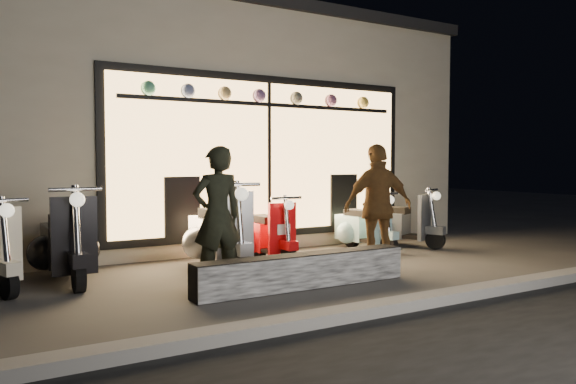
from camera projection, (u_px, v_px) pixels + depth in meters
name	position (u px, v px, depth m)	size (l,w,h in m)	color
ground	(287.00, 277.00, 7.19)	(40.00, 40.00, 0.00)	#383533
kerb	(391.00, 307.00, 5.47)	(40.00, 0.25, 0.12)	slate
shop_building	(162.00, 131.00, 11.36)	(10.20, 6.23, 4.20)	beige
graffiti_barrier	(303.00, 271.00, 6.54)	(2.72, 0.28, 0.40)	black
scooter_silver	(218.00, 234.00, 7.79)	(0.56, 1.62, 1.16)	black
scooter_red	(266.00, 235.00, 8.41)	(0.43, 1.31, 0.94)	black
scooter_black	(66.00, 243.00, 6.99)	(0.51, 1.57, 1.14)	black
scooter_blue	(361.00, 227.00, 9.45)	(0.46, 1.31, 0.94)	black
scooter_grey	(396.00, 224.00, 9.81)	(0.80, 1.33, 0.97)	black
man	(217.00, 216.00, 6.67)	(0.60, 0.40, 1.66)	black
woman	(378.00, 206.00, 7.72)	(1.01, 0.42, 1.72)	brown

